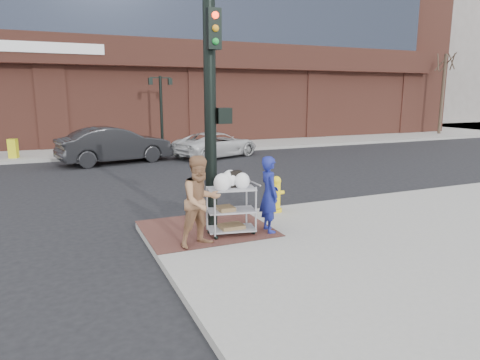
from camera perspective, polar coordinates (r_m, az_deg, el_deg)
name	(u,v)px	position (r m, az deg, el deg)	size (l,w,h in m)	color
ground	(246,244)	(9.31, 0.85, -8.47)	(220.00, 220.00, 0.00)	black
sidewalk_far	(228,126)	(43.22, -1.56, 7.27)	(65.00, 36.00, 0.15)	gray
brick_curb_ramp	(206,228)	(9.85, -4.53, -6.43)	(2.80, 2.40, 0.01)	#4D2A24
filler_block	(401,50)	(63.65, 20.72, 15.93)	(14.00, 20.00, 18.00)	slate
bare_tree_a	(446,52)	(37.04, 25.80, 15.09)	(1.80, 1.80, 7.20)	#382B21
lamp_post	(161,104)	(24.63, -10.48, 9.92)	(1.32, 0.22, 4.00)	black
traffic_signal_pole	(212,110)	(9.30, -3.81, 9.32)	(0.61, 0.51, 5.00)	black
woman_blue	(269,194)	(9.42, 3.92, -1.92)	(0.62, 0.41, 1.70)	navy
pedestrian_tan	(201,201)	(8.54, -5.24, -2.85)	(0.89, 0.70, 1.84)	#996A48
sedan_dark	(115,145)	(20.76, -16.30, 4.50)	(1.78, 5.11, 1.68)	black
minivan_white	(216,145)	(21.89, -3.17, 4.75)	(2.13, 4.62, 1.28)	silver
utility_cart	(231,206)	(9.26, -1.16, -3.49)	(1.10, 0.75, 1.40)	#959499
fire_hydrant	(276,194)	(11.11, 4.84, -1.82)	(0.44, 0.31, 0.94)	yellow
newsbox_yellow	(13,149)	(23.20, -28.00, 3.73)	(0.39, 0.35, 0.92)	#CDC916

